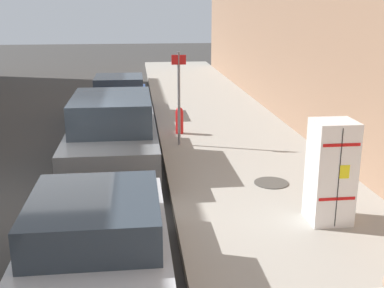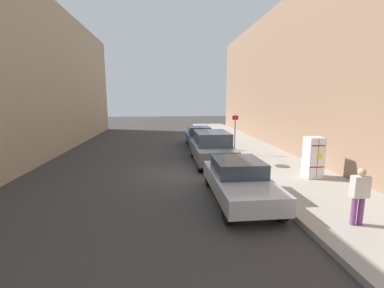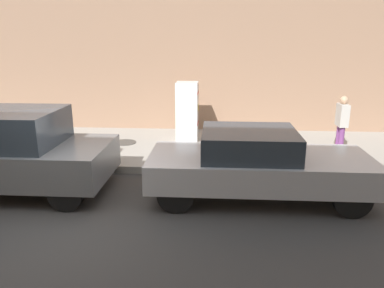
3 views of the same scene
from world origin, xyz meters
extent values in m
plane|color=#383533|center=(0.00, 0.00, 0.00)|extent=(80.00, 80.00, 0.00)
cube|color=#9E998E|center=(-4.31, 0.00, 0.09)|extent=(3.92, 44.00, 0.18)
cube|color=white|center=(-4.89, 1.89, 1.04)|extent=(0.67, 0.63, 1.72)
cube|color=black|center=(-4.89, 2.20, 1.04)|extent=(0.01, 0.01, 1.64)
cube|color=yellow|center=(-4.97, 2.21, 1.15)|extent=(0.16, 0.01, 0.22)
cube|color=red|center=(-4.89, 2.20, 1.59)|extent=(0.61, 0.01, 0.05)
cube|color=red|center=(-4.89, 2.20, 0.70)|extent=(0.61, 0.01, 0.05)
cylinder|color=#47443F|center=(-4.43, 0.07, 0.19)|extent=(0.70, 0.70, 0.02)
cylinder|color=slate|center=(-2.82, -2.96, 1.38)|extent=(0.07, 0.07, 2.39)
cube|color=red|center=(-2.82, -2.94, 2.37)|extent=(0.36, 0.02, 0.24)
cylinder|color=red|center=(-2.93, -4.11, 0.49)|extent=(0.22, 0.22, 0.63)
sphere|color=red|center=(-2.93, -4.11, 0.83)|extent=(0.20, 0.20, 0.20)
cube|color=#23479E|center=(-1.19, -6.67, 0.61)|extent=(1.76, 4.02, 0.55)
cube|color=#2D3842|center=(-1.19, -6.87, 1.16)|extent=(1.55, 1.69, 0.55)
cylinder|color=black|center=(-1.95, -5.25, 0.34)|extent=(0.22, 0.67, 0.67)
cylinder|color=black|center=(-0.44, -5.25, 0.34)|extent=(0.22, 0.67, 0.67)
cylinder|color=black|center=(-1.95, -8.10, 0.34)|extent=(0.22, 0.67, 0.67)
cylinder|color=black|center=(-0.44, -8.10, 0.34)|extent=(0.22, 0.67, 0.67)
cube|color=slate|center=(-1.19, -1.69, 0.67)|extent=(1.96, 4.47, 0.70)
cube|color=#2D3842|center=(-1.19, -1.69, 1.37)|extent=(1.73, 2.46, 0.70)
cylinder|color=black|center=(-2.05, -0.03, 0.32)|extent=(0.22, 0.65, 0.65)
cylinder|color=black|center=(-0.34, -0.03, 0.32)|extent=(0.22, 0.65, 0.65)
cylinder|color=black|center=(-2.05, -3.34, 0.32)|extent=(0.22, 0.65, 0.65)
cylinder|color=black|center=(-0.34, -3.34, 0.32)|extent=(0.22, 0.65, 0.65)
cube|color=silver|center=(-1.19, 3.62, 0.62)|extent=(1.82, 4.37, 0.55)
cube|color=#2D3842|center=(-1.19, 3.40, 1.14)|extent=(1.60, 1.83, 0.50)
cylinder|color=black|center=(-1.97, 2.03, 0.34)|extent=(0.22, 0.69, 0.69)
cylinder|color=black|center=(-0.42, 2.03, 0.34)|extent=(0.22, 0.69, 0.69)
camera|label=1|loc=(-1.76, 9.01, 3.67)|focal=45.00mm
camera|label=2|loc=(1.29, 11.82, 3.47)|focal=24.00mm
camera|label=3|loc=(5.93, 2.75, 3.12)|focal=35.00mm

